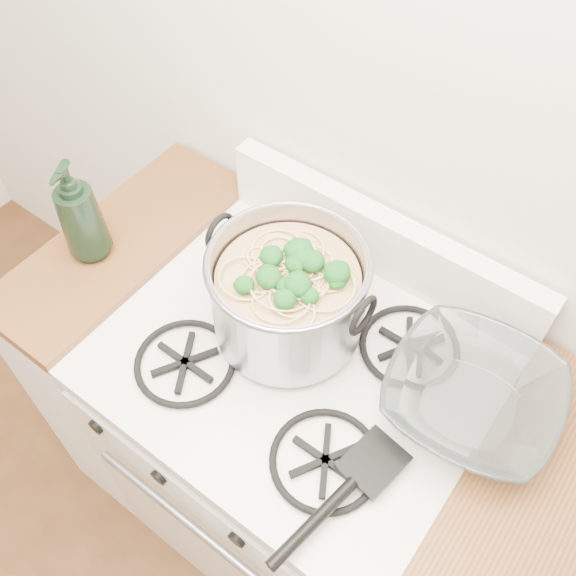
# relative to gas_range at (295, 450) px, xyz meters

# --- Properties ---
(gas_range) EXTENTS (0.76, 0.66, 0.92)m
(gas_range) POSITION_rel_gas_range_xyz_m (0.00, 0.00, 0.00)
(gas_range) COLOR white
(gas_range) RESTS_ON ground
(counter_left) EXTENTS (0.25, 0.65, 0.92)m
(counter_left) POSITION_rel_gas_range_xyz_m (-0.51, 0.00, 0.02)
(counter_left) COLOR silver
(counter_left) RESTS_ON ground
(stock_pot) EXTENTS (0.34, 0.31, 0.21)m
(stock_pot) POSITION_rel_gas_range_xyz_m (-0.06, 0.05, 0.59)
(stock_pot) COLOR #93939B
(stock_pot) RESTS_ON gas_range
(spatula) EXTENTS (0.33, 0.35, 0.02)m
(spatula) POSITION_rel_gas_range_xyz_m (0.24, -0.10, 0.50)
(spatula) COLOR black
(spatula) RESTS_ON gas_range
(glass_bowl) EXTENTS (0.14, 0.14, 0.03)m
(glass_bowl) POSITION_rel_gas_range_xyz_m (0.33, 0.10, 0.50)
(glass_bowl) COLOR white
(glass_bowl) RESTS_ON gas_range
(bottle) EXTENTS (0.13, 0.13, 0.25)m
(bottle) POSITION_rel_gas_range_xyz_m (-0.53, -0.06, 0.61)
(bottle) COLOR black
(bottle) RESTS_ON counter_left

